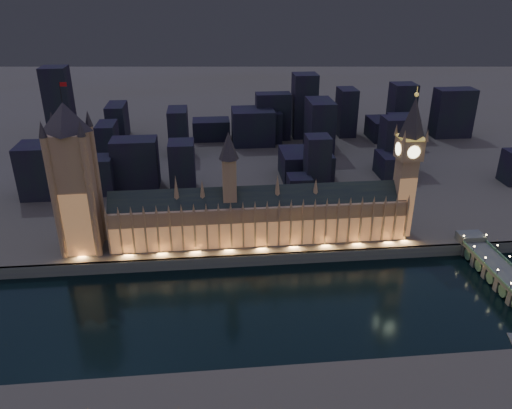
{
  "coord_description": "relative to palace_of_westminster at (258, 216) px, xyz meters",
  "views": [
    {
      "loc": [
        -24.55,
        -241.92,
        175.79
      ],
      "look_at": [
        5.0,
        55.0,
        38.0
      ],
      "focal_mm": 35.0,
      "sensor_mm": 36.0,
      "label": 1
    }
  ],
  "objects": [
    {
      "name": "victoria_tower",
      "position": [
        -117.19,
        0.17,
        36.47
      ],
      "size": [
        31.68,
        31.68,
        110.97
      ],
      "color": "#977052",
      "rests_on": "north_bank"
    },
    {
      "name": "westminster_bridge",
      "position": [
        145.92,
        -65.21,
        -20.37
      ],
      "size": [
        16.96,
        113.0,
        15.9
      ],
      "color": "#464D4C",
      "rests_on": "ground"
    },
    {
      "name": "ground_plane",
      "position": [
        -7.19,
        -61.75,
        -26.37
      ],
      "size": [
        2000.0,
        2000.0,
        0.0
      ],
      "primitive_type": "plane",
      "color": "black",
      "rests_on": "ground"
    },
    {
      "name": "north_bank",
      "position": [
        -7.19,
        458.25,
        -22.37
      ],
      "size": [
        2000.0,
        960.0,
        8.0
      ],
      "primitive_type": "cube",
      "color": "#4A4732",
      "rests_on": "ground"
    },
    {
      "name": "elizabeth_tower",
      "position": [
        100.81,
        0.17,
        39.4
      ],
      "size": [
        18.0,
        18.0,
        103.81
      ],
      "color": "#977052",
      "rests_on": "north_bank"
    },
    {
      "name": "palace_of_westminster",
      "position": [
        0.0,
        0.0,
        0.0
      ],
      "size": [
        202.0,
        21.59,
        78.0
      ],
      "color": "#977052",
      "rests_on": "north_bank"
    },
    {
      "name": "embankment_wall",
      "position": [
        -7.19,
        -20.75,
        -22.37
      ],
      "size": [
        2000.0,
        2.5,
        8.0
      ],
      "primitive_type": "cube",
      "color": "#464D4C",
      "rests_on": "ground"
    },
    {
      "name": "city_backdrop",
      "position": [
        31.17,
        184.5,
        4.37
      ],
      "size": [
        464.17,
        215.63,
        81.89
      ],
      "color": "black",
      "rests_on": "north_bank"
    }
  ]
}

